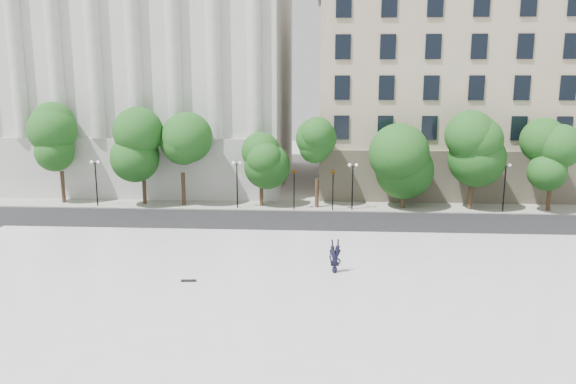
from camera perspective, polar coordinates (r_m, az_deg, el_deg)
name	(u,v)px	position (r m, az deg, el deg)	size (l,w,h in m)	color
ground	(275,313)	(28.62, -1.36, -12.20)	(160.00, 160.00, 0.00)	#BBB9B0
plaza	(279,287)	(31.31, -0.88, -9.63)	(44.00, 22.00, 0.45)	silver
street	(294,223)	(45.65, 0.57, -3.14)	(60.00, 8.00, 0.02)	black
far_sidewalk	(297,206)	(51.46, 0.92, -1.41)	(60.00, 4.00, 0.12)	#A5A398
building_west	(155,67)	(67.54, -13.35, 12.30)	(31.50, 27.65, 25.60)	silver
building_east	(482,82)	(67.42, 19.12, 10.50)	(36.00, 26.15, 23.00)	#BFAE92
traffic_light_west	(294,170)	(49.12, 0.62, 2.24)	(0.74, 1.67, 4.16)	black
traffic_light_east	(333,170)	(49.06, 4.61, 2.27)	(0.63, 1.81, 4.21)	black
person_lying	(335,268)	(32.91, 4.79, -7.69)	(0.71, 0.47, 1.96)	black
skateboard	(189,281)	(31.95, -10.06, -8.86)	(0.83, 0.21, 0.09)	black
street_trees	(314,151)	(50.07, 2.65, 4.15)	(47.84, 4.57, 7.90)	#382619
lamp_posts	(295,177)	(49.52, 0.76, 1.52)	(37.08, 0.28, 4.36)	black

